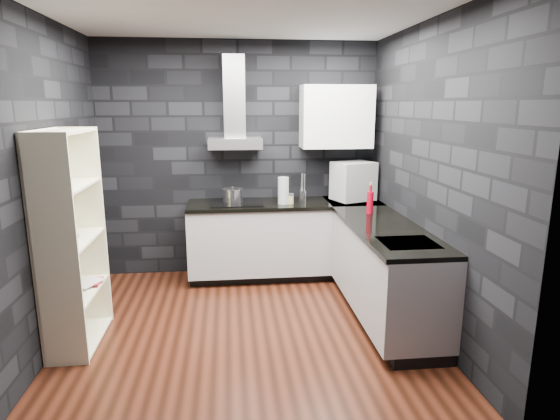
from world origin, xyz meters
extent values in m
plane|color=#431C10|center=(0.00, 0.00, 0.00)|extent=(3.20, 3.20, 0.00)
plane|color=silver|center=(0.00, 0.00, 2.70)|extent=(3.20, 3.20, 0.00)
cube|color=black|center=(0.00, 1.62, 1.35)|extent=(3.20, 0.05, 2.70)
cube|color=black|center=(0.00, -1.62, 1.35)|extent=(3.20, 0.05, 2.70)
cube|color=black|center=(-1.62, 0.00, 1.35)|extent=(0.05, 3.20, 2.70)
cube|color=black|center=(1.62, 0.00, 1.35)|extent=(0.05, 3.20, 2.70)
cube|color=black|center=(0.50, 1.34, 0.05)|extent=(2.18, 0.50, 0.10)
cube|color=black|center=(1.34, 0.10, 0.05)|extent=(0.50, 1.78, 0.10)
cube|color=#B6B6BA|center=(0.50, 1.30, 0.48)|extent=(2.20, 0.60, 0.76)
cube|color=#B6B6BA|center=(1.30, 0.10, 0.48)|extent=(0.60, 1.80, 0.76)
cube|color=black|center=(0.50, 1.29, 0.88)|extent=(2.20, 0.62, 0.04)
cube|color=black|center=(1.29, 0.10, 0.88)|extent=(0.62, 1.80, 0.04)
cube|color=black|center=(1.30, 1.30, 0.88)|extent=(0.62, 0.62, 0.04)
cube|color=silver|center=(-0.05, 1.43, 1.56)|extent=(0.60, 0.34, 0.12)
cube|color=silver|center=(-0.05, 1.50, 2.07)|extent=(0.24, 0.20, 0.90)
cube|color=white|center=(1.10, 1.43, 1.85)|extent=(0.80, 0.35, 0.70)
cube|color=black|center=(-0.05, 1.30, 0.91)|extent=(0.58, 0.50, 0.01)
cube|color=silver|center=(1.30, -0.40, 0.89)|extent=(0.44, 0.40, 0.01)
cylinder|color=silver|center=(-0.09, 1.34, 0.98)|extent=(0.26, 0.26, 0.13)
cylinder|color=silver|center=(0.47, 1.21, 1.05)|extent=(0.14, 0.14, 0.30)
cylinder|color=tan|center=(0.54, 1.20, 0.95)|extent=(0.09, 0.09, 0.10)
cylinder|color=silver|center=(0.71, 1.35, 0.96)|extent=(0.10, 0.10, 0.12)
cube|color=#A0A3A6|center=(1.30, 1.32, 1.12)|extent=(0.53, 0.47, 0.44)
cylinder|color=#9A0517|center=(1.29, 0.63, 1.01)|extent=(0.08, 0.08, 0.23)
cube|color=#F3EFC9|center=(-1.42, -0.05, 0.90)|extent=(0.52, 0.86, 1.80)
imported|color=white|center=(-1.42, -0.17, 0.94)|extent=(0.25, 0.25, 0.05)
imported|color=maroon|center=(-1.41, 0.10, 0.57)|extent=(0.16, 0.02, 0.21)
imported|color=#B2B2B2|center=(-1.45, 0.11, 0.59)|extent=(0.17, 0.10, 0.25)
camera|label=1|loc=(-0.13, -3.89, 1.99)|focal=30.00mm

